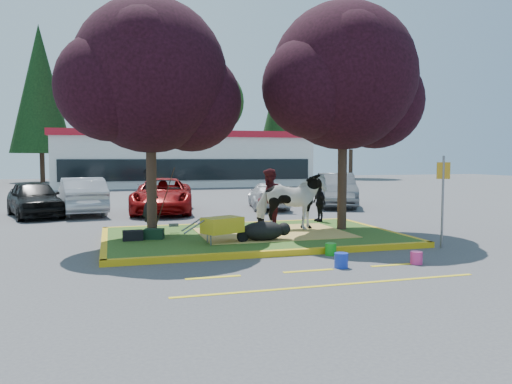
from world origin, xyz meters
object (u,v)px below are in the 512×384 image
object	(u,v)px
calf	(263,231)
car_silver	(82,196)
handler	(151,201)
cow	(291,201)
sign_post	(443,192)
car_black	(34,198)
bucket_green	(331,249)
wheelbarrow	(223,225)
bucket_pink	(416,258)
bucket_blue	(341,260)

from	to	relation	value
calf	car_silver	xyz separation A→B (m)	(-4.99, 9.32, 0.35)
handler	car_silver	distance (m)	7.61
cow	calf	distance (m)	2.16
cow	sign_post	size ratio (longest dim) A/B	0.86
cow	car_silver	size ratio (longest dim) A/B	0.45
calf	car_black	size ratio (longest dim) A/B	0.28
calf	bucket_green	bearing A→B (deg)	-73.40
cow	car_black	bearing A→B (deg)	62.61
wheelbarrow	bucket_pink	distance (m)	4.75
bucket_blue	car_black	size ratio (longest dim) A/B	0.07
car_black	car_silver	distance (m)	1.83
calf	car_black	world-z (taller)	car_black
bucket_pink	cow	bearing A→B (deg)	104.69
cow	handler	world-z (taller)	handler
cow	handler	distance (m)	4.13
bucket_blue	cow	bearing A→B (deg)	83.37
bucket_pink	car_silver	bearing A→B (deg)	121.39
cow	wheelbarrow	xyz separation A→B (m)	(-2.47, -1.71, -0.41)
cow	calf	bearing A→B (deg)	153.62
bucket_green	car_black	size ratio (longest dim) A/B	0.07
bucket_green	bucket_blue	size ratio (longest dim) A/B	0.92
cow	bucket_green	size ratio (longest dim) A/B	7.09
bucket_pink	car_black	size ratio (longest dim) A/B	0.07
calf	sign_post	world-z (taller)	sign_post
cow	bucket_pink	distance (m)	4.89
calf	handler	xyz separation A→B (m)	(-2.75, 2.06, 0.68)
bucket_green	bucket_pink	size ratio (longest dim) A/B	1.03
car_black	car_silver	bearing A→B (deg)	-0.56
calf	handler	distance (m)	3.50
sign_post	handler	bearing A→B (deg)	174.67
bucket_blue	car_silver	distance (m)	13.59
car_black	car_silver	size ratio (longest dim) A/B	0.92
calf	car_silver	size ratio (longest dim) A/B	0.26
wheelbarrow	bucket_blue	size ratio (longest dim) A/B	5.58
cow	sign_post	xyz separation A→B (m)	(2.99, -3.15, 0.44)
bucket_pink	car_black	xyz separation A→B (m)	(-9.32, 11.90, 0.58)
car_silver	wheelbarrow	bearing A→B (deg)	103.53
wheelbarrow	bucket_pink	xyz separation A→B (m)	(3.69, -2.95, -0.47)
car_silver	handler	bearing A→B (deg)	98.42
calf	bucket_pink	world-z (taller)	calf
bucket_green	car_black	xyz separation A→B (m)	(-7.94, 10.45, 0.58)
sign_post	bucket_blue	world-z (taller)	sign_post
calf	bucket_green	distance (m)	2.04
bucket_blue	sign_post	bearing A→B (deg)	21.24
bucket_blue	car_silver	bearing A→B (deg)	115.40
calf	bucket_green	world-z (taller)	calf
calf	wheelbarrow	bearing A→B (deg)	167.46
cow	bucket_blue	distance (m)	4.63
calf	car_black	xyz separation A→B (m)	(-6.74, 8.81, 0.32)
cow	bucket_pink	world-z (taller)	cow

